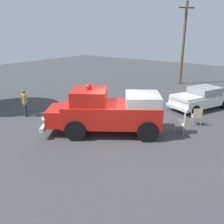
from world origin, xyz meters
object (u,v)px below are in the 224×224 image
Objects in this scene: utility_pole at (183,43)px; vintage_fire_truck at (107,111)px; classic_hot_rod at (201,98)px; lawn_chair_spare at (197,115)px; spectator_standing at (25,101)px; lawn_chair_by_car at (182,122)px.

vintage_fire_truck is at bearing -83.95° from utility_pole.
classic_hot_rod is at bearing 69.30° from vintage_fire_truck.
classic_hot_rod is at bearing -59.34° from utility_pole.
classic_hot_rod is at bearing 103.94° from lawn_chair_spare.
classic_hot_rod is 11.57m from spectator_standing.
classic_hot_rod is at bearing 43.95° from spectator_standing.
classic_hot_rod reaches higher than lawn_chair_spare.
spectator_standing is (-8.33, -8.03, 0.22)m from classic_hot_rod.
utility_pole is at bearing 115.79° from lawn_chair_spare.
lawn_chair_by_car is (0.52, -4.78, -0.16)m from classic_hot_rod.
utility_pole is (-1.48, 13.99, 2.79)m from vintage_fire_truck.
spectator_standing reaches higher than classic_hot_rod.
utility_pole is (-4.94, 10.23, 3.40)m from lawn_chair_spare.
lawn_chair_spare is (0.81, -3.25, -0.16)m from classic_hot_rod.
utility_pole is at bearing 120.66° from classic_hot_rod.
lawn_chair_by_car is 13.09m from utility_pole.
vintage_fire_truck is at bearing -144.83° from lawn_chair_by_car.
utility_pole is (4.20, 15.01, 3.02)m from spectator_standing.
lawn_chair_by_car is 1.00× the size of lawn_chair_spare.
vintage_fire_truck is 1.30× the size of classic_hot_rod.
lawn_chair_by_car is at bearing 20.15° from spectator_standing.
utility_pole reaches higher than vintage_fire_truck.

